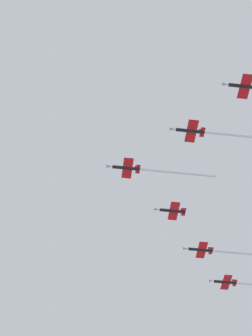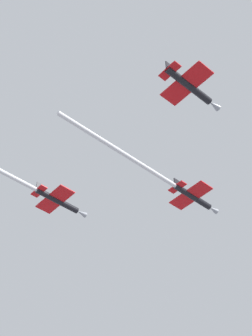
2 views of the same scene
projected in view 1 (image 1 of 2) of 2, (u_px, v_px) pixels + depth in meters
jet_lead at (149, 170)px, 201.23m from camera, size 36.58×24.65×2.78m
jet_port_inner at (215, 133)px, 191.21m from camera, size 37.74×25.40×2.78m
jet_starboard_inner at (172, 211)px, 213.45m from camera, size 12.44×10.06×2.78m
jet_starboard_outer at (231, 252)px, 225.61m from camera, size 46.46×31.16×2.78m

